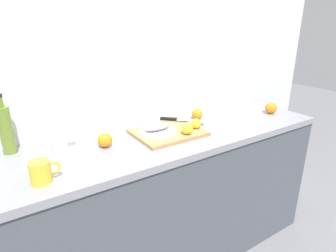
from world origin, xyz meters
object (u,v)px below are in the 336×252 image
Objects in this scene: white_plate at (157,131)px; orange_0 at (197,114)px; chef_knife at (177,119)px; lemon_0 at (196,124)px; fish_fillet at (157,127)px; coffee_mug_1 at (41,172)px; olive_oil_bottle at (6,129)px; coffee_mug_0 at (60,140)px; cutting_board at (168,132)px.

white_plate is 0.40m from orange_0.
lemon_0 reaches higher than chef_knife.
fish_fillet is 0.24m from lemon_0.
coffee_mug_1 reaches higher than orange_0.
fish_fillet is 0.69m from coffee_mug_1.
fish_fillet is 0.55× the size of olive_oil_bottle.
olive_oil_bottle is 2.51× the size of coffee_mug_0.
cutting_board is at bearing 160.76° from lemon_0.
coffee_mug_1 is at bearing -164.74° from orange_0.
white_plate is 0.53m from coffee_mug_0.
coffee_mug_1 is 1.70× the size of orange_0.
white_plate is 0.73× the size of olive_oil_bottle.
fish_fillet is at bearing -15.89° from olive_oil_bottle.
coffee_mug_0 reaches higher than lemon_0.
orange_0 reaches higher than cutting_board.
cutting_board is 0.08m from fish_fillet.
chef_knife is at bearing 27.15° from white_plate.
olive_oil_bottle is at bearing 174.79° from orange_0.
white_plate is at bearing 170.75° from cutting_board.
coffee_mug_0 is (-0.52, 0.12, -0.00)m from fish_fillet.
fish_fillet is at bearing -108.43° from chef_knife.
coffee_mug_1 reaches higher than lemon_0.
fish_fillet is 0.78m from olive_oil_bottle.
orange_0 is at bearing 49.61° from lemon_0.
coffee_mug_0 reaches higher than white_plate.
chef_knife is at bearing -0.81° from coffee_mug_0.
olive_oil_bottle is at bearing 157.83° from coffee_mug_0.
olive_oil_bottle reaches higher than coffee_mug_1.
fish_fillet is 2.77× the size of lemon_0.
cutting_board is 0.85m from olive_oil_bottle.
chef_knife is 0.92m from coffee_mug_1.
olive_oil_bottle is at bearing 164.11° from white_plate.
cutting_board is at bearing -159.24° from orange_0.
fish_fillet is at bearing -90.00° from white_plate.
fish_fillet is at bearing 170.75° from cutting_board.
lemon_0 is at bearing -19.24° from cutting_board.
fish_fillet is 2.26× the size of orange_0.
olive_oil_bottle is at bearing 101.79° from coffee_mug_1.
olive_oil_bottle reaches higher than lemon_0.
lemon_0 is at bearing -16.03° from olive_oil_bottle.
coffee_mug_0 reaches higher than fish_fillet.
lemon_0 is 0.90m from coffee_mug_1.
orange_0 is at bearing 44.31° from chef_knife.
white_plate is 0.03m from fish_fillet.
chef_knife is 3.06× the size of orange_0.
white_plate reaches higher than cutting_board.
orange_0 is at bearing 15.26° from coffee_mug_1.
white_plate is at bearing -15.89° from olive_oil_bottle.
olive_oil_bottle is (-0.81, 0.22, 0.12)m from cutting_board.
olive_oil_bottle is at bearing -141.70° from chef_knife.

